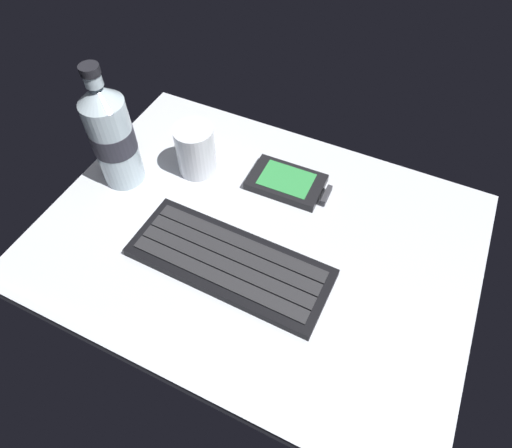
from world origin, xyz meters
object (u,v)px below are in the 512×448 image
Objects in this scene: juice_cup at (196,152)px; water_bottle at (112,135)px; handheld_device at (290,183)px; keyboard at (230,262)px.

water_bottle is at bearing -145.60° from juice_cup.
keyboard is at bearing -95.95° from handheld_device.
handheld_device is 16.22cm from juice_cup.
juice_cup reaches higher than handheld_device.
water_bottle is at bearing 161.46° from keyboard.
keyboard is at bearing -47.11° from juice_cup.
keyboard is at bearing -18.54° from water_bottle.
keyboard is 20.50cm from juice_cup.
water_bottle reaches higher than juice_cup.
handheld_device is at bearing 10.54° from juice_cup.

